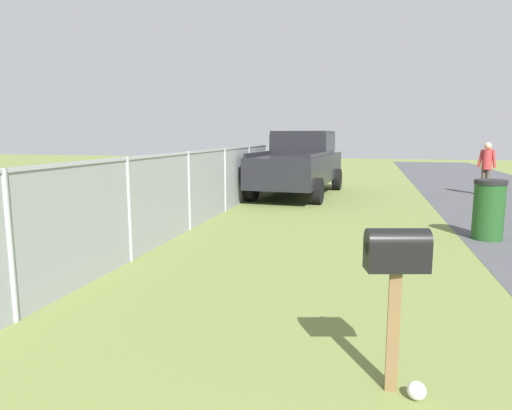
{
  "coord_description": "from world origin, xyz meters",
  "views": [
    {
      "loc": [
        0.83,
        -0.11,
        1.96
      ],
      "look_at": [
        5.9,
        1.15,
        1.15
      ],
      "focal_mm": 31.91,
      "sensor_mm": 36.0,
      "label": 1
    }
  ],
  "objects_px": {
    "pickup_truck": "(300,161)",
    "trash_bin": "(489,210)",
    "mailbox": "(396,263)",
    "pedestrian": "(487,165)"
  },
  "relations": [
    {
      "from": "pickup_truck",
      "to": "trash_bin",
      "type": "distance_m",
      "value": 7.27
    },
    {
      "from": "trash_bin",
      "to": "pedestrian",
      "type": "distance_m",
      "value": 7.05
    },
    {
      "from": "mailbox",
      "to": "pickup_truck",
      "type": "height_order",
      "value": "pickup_truck"
    },
    {
      "from": "trash_bin",
      "to": "pedestrian",
      "type": "relative_size",
      "value": 0.66
    },
    {
      "from": "mailbox",
      "to": "pedestrian",
      "type": "distance_m",
      "value": 13.14
    },
    {
      "from": "pickup_truck",
      "to": "pedestrian",
      "type": "distance_m",
      "value": 6.03
    },
    {
      "from": "trash_bin",
      "to": "pickup_truck",
      "type": "bearing_deg",
      "value": 37.66
    },
    {
      "from": "pickup_truck",
      "to": "mailbox",
      "type": "bearing_deg",
      "value": -163.4
    },
    {
      "from": "mailbox",
      "to": "trash_bin",
      "type": "bearing_deg",
      "value": -33.18
    },
    {
      "from": "pedestrian",
      "to": "trash_bin",
      "type": "bearing_deg",
      "value": -167.55
    }
  ]
}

